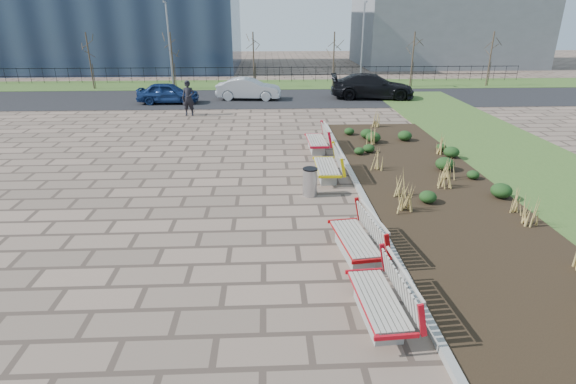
{
  "coord_description": "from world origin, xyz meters",
  "views": [
    {
      "loc": [
        0.99,
        -8.25,
        5.45
      ],
      "look_at": [
        1.5,
        3.0,
        0.9
      ],
      "focal_mm": 28.0,
      "sensor_mm": 36.0,
      "label": 1
    }
  ],
  "objects_px": {
    "car_silver": "(249,89)",
    "lamp_west": "(170,47)",
    "bench_d": "(316,139)",
    "pedestrian": "(188,98)",
    "car_blue": "(168,93)",
    "bench_c": "(327,165)",
    "car_black": "(372,86)",
    "bench_a": "(379,297)",
    "lamp_east": "(362,46)",
    "litter_bin": "(310,182)",
    "bench_b": "(355,236)"
  },
  "relations": [
    {
      "from": "car_blue",
      "to": "car_black",
      "type": "xyz_separation_m",
      "value": [
        13.2,
        1.13,
        0.15
      ]
    },
    {
      "from": "bench_d",
      "to": "car_silver",
      "type": "bearing_deg",
      "value": 103.86
    },
    {
      "from": "bench_b",
      "to": "lamp_east",
      "type": "bearing_deg",
      "value": 71.43
    },
    {
      "from": "pedestrian",
      "to": "car_black",
      "type": "relative_size",
      "value": 0.35
    },
    {
      "from": "bench_c",
      "to": "lamp_west",
      "type": "xyz_separation_m",
      "value": [
        -9.0,
        19.53,
        2.54
      ]
    },
    {
      "from": "lamp_west",
      "to": "bench_b",
      "type": "bearing_deg",
      "value": -70.1
    },
    {
      "from": "bench_a",
      "to": "car_black",
      "type": "bearing_deg",
      "value": 73.96
    },
    {
      "from": "car_blue",
      "to": "car_silver",
      "type": "height_order",
      "value": "car_silver"
    },
    {
      "from": "bench_d",
      "to": "pedestrian",
      "type": "height_order",
      "value": "pedestrian"
    },
    {
      "from": "lamp_west",
      "to": "lamp_east",
      "type": "distance_m",
      "value": 14.0
    },
    {
      "from": "bench_d",
      "to": "bench_b",
      "type": "bearing_deg",
      "value": -91.47
    },
    {
      "from": "bench_d",
      "to": "bench_a",
      "type": "bearing_deg",
      "value": -91.47
    },
    {
      "from": "car_silver",
      "to": "lamp_west",
      "type": "bearing_deg",
      "value": 58.42
    },
    {
      "from": "pedestrian",
      "to": "car_blue",
      "type": "bearing_deg",
      "value": 121.78
    },
    {
      "from": "bench_c",
      "to": "bench_d",
      "type": "xyz_separation_m",
      "value": [
        0.0,
        3.39,
        0.0
      ]
    },
    {
      "from": "bench_a",
      "to": "car_black",
      "type": "distance_m",
      "value": 23.51
    },
    {
      "from": "bench_d",
      "to": "lamp_west",
      "type": "distance_m",
      "value": 18.65
    },
    {
      "from": "pedestrian",
      "to": "car_blue",
      "type": "xyz_separation_m",
      "value": [
        -1.86,
        3.59,
        -0.3
      ]
    },
    {
      "from": "bench_d",
      "to": "lamp_west",
      "type": "xyz_separation_m",
      "value": [
        -9.0,
        16.14,
        2.54
      ]
    },
    {
      "from": "pedestrian",
      "to": "car_silver",
      "type": "bearing_deg",
      "value": 60.41
    },
    {
      "from": "car_silver",
      "to": "car_black",
      "type": "xyz_separation_m",
      "value": [
        8.18,
        0.01,
        0.11
      ]
    },
    {
      "from": "pedestrian",
      "to": "lamp_east",
      "type": "distance_m",
      "value": 14.69
    },
    {
      "from": "litter_bin",
      "to": "car_blue",
      "type": "bearing_deg",
      "value": 115.73
    },
    {
      "from": "litter_bin",
      "to": "pedestrian",
      "type": "distance_m",
      "value": 13.33
    },
    {
      "from": "bench_d",
      "to": "car_blue",
      "type": "height_order",
      "value": "car_blue"
    },
    {
      "from": "bench_b",
      "to": "lamp_west",
      "type": "xyz_separation_m",
      "value": [
        -9.0,
        24.87,
        2.54
      ]
    },
    {
      "from": "lamp_east",
      "to": "litter_bin",
      "type": "bearing_deg",
      "value": -105.18
    },
    {
      "from": "car_silver",
      "to": "lamp_east",
      "type": "height_order",
      "value": "lamp_east"
    },
    {
      "from": "bench_c",
      "to": "litter_bin",
      "type": "relative_size",
      "value": 2.36
    },
    {
      "from": "pedestrian",
      "to": "bench_c",
      "type": "bearing_deg",
      "value": -54.35
    },
    {
      "from": "bench_d",
      "to": "litter_bin",
      "type": "height_order",
      "value": "bench_d"
    },
    {
      "from": "bench_c",
      "to": "car_silver",
      "type": "relative_size",
      "value": 0.5
    },
    {
      "from": "bench_c",
      "to": "car_silver",
      "type": "height_order",
      "value": "car_silver"
    },
    {
      "from": "bench_c",
      "to": "bench_d",
      "type": "height_order",
      "value": "same"
    },
    {
      "from": "pedestrian",
      "to": "car_black",
      "type": "bearing_deg",
      "value": 26.87
    },
    {
      "from": "car_black",
      "to": "bench_a",
      "type": "bearing_deg",
      "value": 174.31
    },
    {
      "from": "bench_c",
      "to": "car_blue",
      "type": "height_order",
      "value": "car_blue"
    },
    {
      "from": "car_blue",
      "to": "lamp_west",
      "type": "xyz_separation_m",
      "value": [
        -0.74,
        5.45,
        2.37
      ]
    },
    {
      "from": "bench_b",
      "to": "car_blue",
      "type": "height_order",
      "value": "car_blue"
    },
    {
      "from": "bench_a",
      "to": "lamp_east",
      "type": "relative_size",
      "value": 0.35
    },
    {
      "from": "bench_b",
      "to": "bench_d",
      "type": "relative_size",
      "value": 1.0
    },
    {
      "from": "bench_a",
      "to": "litter_bin",
      "type": "distance_m",
      "value": 6.26
    },
    {
      "from": "bench_a",
      "to": "car_black",
      "type": "xyz_separation_m",
      "value": [
        4.94,
        22.98,
        0.31
      ]
    },
    {
      "from": "car_silver",
      "to": "car_black",
      "type": "relative_size",
      "value": 0.76
    },
    {
      "from": "pedestrian",
      "to": "lamp_east",
      "type": "xyz_separation_m",
      "value": [
        11.4,
        9.03,
        2.08
      ]
    },
    {
      "from": "car_blue",
      "to": "lamp_west",
      "type": "height_order",
      "value": "lamp_west"
    },
    {
      "from": "bench_a",
      "to": "lamp_east",
      "type": "xyz_separation_m",
      "value": [
        5.0,
        27.3,
        2.54
      ]
    },
    {
      "from": "bench_c",
      "to": "car_black",
      "type": "xyz_separation_m",
      "value": [
        4.94,
        15.21,
        0.31
      ]
    },
    {
      "from": "bench_a",
      "to": "car_blue",
      "type": "distance_m",
      "value": 23.37
    },
    {
      "from": "bench_a",
      "to": "car_blue",
      "type": "xyz_separation_m",
      "value": [
        -8.26,
        21.86,
        0.17
      ]
    }
  ]
}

